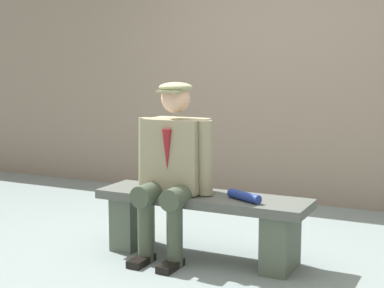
{
  "coord_description": "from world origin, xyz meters",
  "views": [
    {
      "loc": [
        -1.7,
        3.59,
        1.35
      ],
      "look_at": [
        0.08,
        0.0,
        0.81
      ],
      "focal_mm": 54.36,
      "sensor_mm": 36.0,
      "label": 1
    }
  ],
  "objects": [
    {
      "name": "stadium_wall",
      "position": [
        0.0,
        -2.03,
        1.19
      ],
      "size": [
        12.0,
        0.24,
        2.38
      ],
      "primitive_type": "cube",
      "color": "gray",
      "rests_on": "ground"
    },
    {
      "name": "seated_man",
      "position": [
        0.19,
        0.06,
        0.68
      ],
      "size": [
        0.58,
        0.58,
        1.24
      ],
      "color": "gray",
      "rests_on": "ground"
    },
    {
      "name": "bench",
      "position": [
        0.0,
        0.0,
        0.3
      ],
      "size": [
        1.52,
        0.42,
        0.46
      ],
      "color": "#4E544D",
      "rests_on": "ground"
    },
    {
      "name": "ground_plane",
      "position": [
        0.0,
        0.0,
        0.0
      ],
      "size": [
        30.0,
        30.0,
        0.0
      ],
      "primitive_type": "plane",
      "color": "slate"
    },
    {
      "name": "rolled_magazine",
      "position": [
        -0.34,
        0.05,
        0.49
      ],
      "size": [
        0.28,
        0.18,
        0.06
      ],
      "primitive_type": "cylinder",
      "rotation": [
        0.0,
        1.57,
        -0.47
      ],
      "color": "navy",
      "rests_on": "bench"
    }
  ]
}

